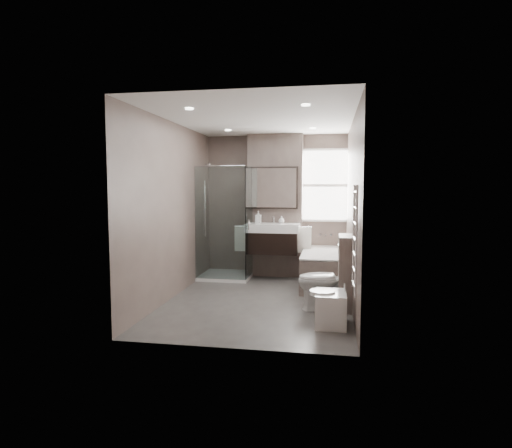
% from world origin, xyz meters
% --- Properties ---
extents(room, '(2.70, 3.90, 2.70)m').
position_xyz_m(room, '(0.00, 0.00, 1.30)').
color(room, '#44413F').
rests_on(room, ground).
extents(vanity_pier, '(1.00, 0.25, 2.60)m').
position_xyz_m(vanity_pier, '(0.00, 1.77, 1.30)').
color(vanity_pier, '#5E504A').
rests_on(vanity_pier, ground).
extents(vanity, '(0.95, 0.47, 0.66)m').
position_xyz_m(vanity, '(0.00, 1.43, 0.74)').
color(vanity, black).
rests_on(vanity, vanity_pier).
extents(mirror_cabinet, '(0.86, 0.08, 0.76)m').
position_xyz_m(mirror_cabinet, '(0.00, 1.61, 1.63)').
color(mirror_cabinet, black).
rests_on(mirror_cabinet, vanity_pier).
extents(towel_left, '(0.24, 0.06, 0.44)m').
position_xyz_m(towel_left, '(-0.56, 1.40, 0.72)').
color(towel_left, silver).
rests_on(towel_left, vanity_pier).
extents(towel_right, '(0.24, 0.06, 0.44)m').
position_xyz_m(towel_right, '(0.56, 1.40, 0.72)').
color(towel_right, silver).
rests_on(towel_right, vanity_pier).
extents(shower_enclosure, '(0.90, 0.90, 2.00)m').
position_xyz_m(shower_enclosure, '(-0.75, 1.35, 0.49)').
color(shower_enclosure, white).
rests_on(shower_enclosure, ground).
extents(bathtub, '(0.75, 1.60, 0.57)m').
position_xyz_m(bathtub, '(0.92, 1.10, 0.32)').
color(bathtub, '#5E504A').
rests_on(bathtub, ground).
extents(window, '(0.98, 0.06, 1.33)m').
position_xyz_m(window, '(0.90, 1.88, 1.68)').
color(window, white).
rests_on(window, room).
extents(toilet, '(0.84, 0.56, 0.79)m').
position_xyz_m(toilet, '(0.97, -0.32, 0.40)').
color(toilet, white).
rests_on(toilet, ground).
extents(cistern_box, '(0.19, 0.55, 1.00)m').
position_xyz_m(cistern_box, '(1.21, -0.25, 0.50)').
color(cistern_box, '#5E504A').
rests_on(cistern_box, ground).
extents(bidet, '(0.43, 0.50, 0.52)m').
position_xyz_m(bidet, '(1.01, -0.98, 0.21)').
color(bidet, white).
rests_on(bidet, ground).
extents(towel_radiator, '(0.03, 0.49, 1.10)m').
position_xyz_m(towel_radiator, '(1.25, -1.60, 1.12)').
color(towel_radiator, silver).
rests_on(towel_radiator, room).
extents(soap_bottle_a, '(0.10, 0.10, 0.22)m').
position_xyz_m(soap_bottle_a, '(-0.27, 1.49, 1.11)').
color(soap_bottle_a, white).
rests_on(soap_bottle_a, vanity).
extents(soap_bottle_b, '(0.10, 0.10, 0.13)m').
position_xyz_m(soap_bottle_b, '(0.15, 1.50, 1.07)').
color(soap_bottle_b, white).
rests_on(soap_bottle_b, vanity).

